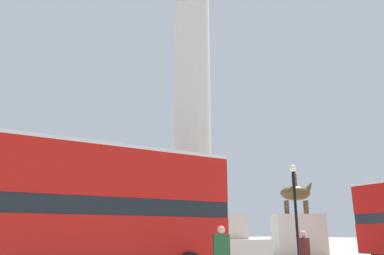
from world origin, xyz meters
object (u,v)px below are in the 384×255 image
object	(u,v)px
equestrian_statue	(298,230)
street_lamp	(296,213)
monument_column	(192,131)
bus_a	(64,206)
pedestrian_near_lamp	(222,253)

from	to	relation	value
equestrian_statue	street_lamp	bearing A→B (deg)	-107.19
monument_column	bus_a	xyz separation A→B (m)	(-7.90, -5.43, -4.84)
equestrian_statue	pedestrian_near_lamp	bearing A→B (deg)	-113.88
bus_a	equestrian_statue	size ratio (longest dim) A/B	1.80
monument_column	street_lamp	bearing A→B (deg)	-43.52
monument_column	pedestrian_near_lamp	world-z (taller)	monument_column
equestrian_statue	pedestrian_near_lamp	xyz separation A→B (m)	(-14.36, -10.87, -0.74)
bus_a	pedestrian_near_lamp	world-z (taller)	bus_a
street_lamp	bus_a	bearing A→B (deg)	-171.93
bus_a	pedestrian_near_lamp	distance (m)	5.13
monument_column	street_lamp	size ratio (longest dim) A/B	4.33
street_lamp	equestrian_statue	bearing A→B (deg)	43.81
bus_a	street_lamp	distance (m)	11.96
street_lamp	pedestrian_near_lamp	size ratio (longest dim) A/B	2.78
bus_a	pedestrian_near_lamp	size ratio (longest dim) A/B	6.08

